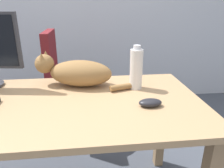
{
  "coord_description": "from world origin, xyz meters",
  "views": [
    {
      "loc": [
        0.2,
        -0.98,
        1.17
      ],
      "look_at": [
        0.31,
        0.06,
        0.77
      ],
      "focal_mm": 34.44,
      "sensor_mm": 36.0,
      "label": 1
    }
  ],
  "objects_px": {
    "spray_bottle": "(136,69)",
    "cat": "(77,72)",
    "office_chair": "(70,92)",
    "computer_mouse": "(150,103)"
  },
  "relations": [
    {
      "from": "spray_bottle",
      "to": "cat",
      "type": "bearing_deg",
      "value": 166.0
    },
    {
      "from": "office_chair",
      "to": "computer_mouse",
      "type": "relative_size",
      "value": 8.67
    },
    {
      "from": "office_chair",
      "to": "spray_bottle",
      "type": "height_order",
      "value": "same"
    },
    {
      "from": "cat",
      "to": "office_chair",
      "type": "bearing_deg",
      "value": 100.49
    },
    {
      "from": "spray_bottle",
      "to": "computer_mouse",
      "type": "bearing_deg",
      "value": -85.06
    },
    {
      "from": "office_chair",
      "to": "computer_mouse",
      "type": "height_order",
      "value": "office_chair"
    },
    {
      "from": "cat",
      "to": "spray_bottle",
      "type": "xyz_separation_m",
      "value": [
        0.33,
        -0.08,
        0.03
      ]
    },
    {
      "from": "office_chair",
      "to": "cat",
      "type": "relative_size",
      "value": 1.59
    },
    {
      "from": "cat",
      "to": "computer_mouse",
      "type": "bearing_deg",
      "value": -42.0
    },
    {
      "from": "cat",
      "to": "spray_bottle",
      "type": "distance_m",
      "value": 0.34
    }
  ]
}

